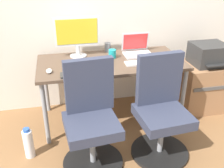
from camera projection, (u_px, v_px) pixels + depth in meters
ground_plane at (111, 117)px, 3.03m from camera, size 5.28×5.28×0.00m
desk at (111, 67)px, 2.75m from camera, size 1.52×0.73×0.70m
office_chair_left at (91, 120)px, 2.22m from camera, size 0.54×0.54×0.94m
office_chair_right at (161, 112)px, 2.35m from camera, size 0.54×0.54×0.94m
side_cabinet at (203, 86)px, 3.13m from camera, size 0.59×0.48×0.57m
printer at (209, 54)px, 2.95m from camera, size 0.38×0.40×0.24m
water_bottle_on_floor at (29, 143)px, 2.38m from camera, size 0.09×0.09×0.31m
desktop_monitor at (77, 34)px, 2.74m from camera, size 0.48×0.18×0.43m
open_laptop at (137, 49)px, 2.89m from camera, size 0.31×0.26×0.23m
keyboard_by_monitor at (79, 74)px, 2.40m from camera, size 0.34×0.12×0.02m
keyboard_by_laptop at (142, 63)px, 2.65m from camera, size 0.34×0.12×0.02m
mouse_by_monitor at (49, 71)px, 2.44m from camera, size 0.06×0.10×0.03m
mouse_by_laptop at (106, 71)px, 2.43m from camera, size 0.06×0.10×0.03m
coffee_mug at (112, 54)px, 2.79m from camera, size 0.08×0.08×0.09m
pen_cup at (108, 47)px, 2.97m from camera, size 0.07×0.07×0.10m
notebook at (84, 64)px, 2.60m from camera, size 0.21×0.15×0.03m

